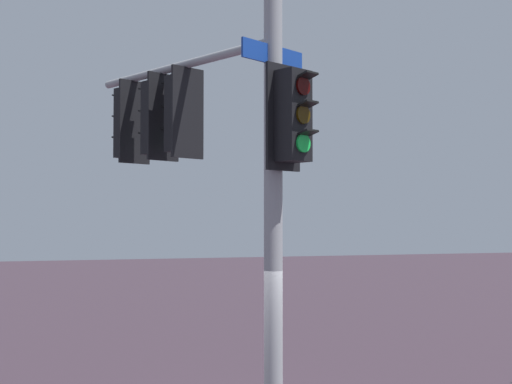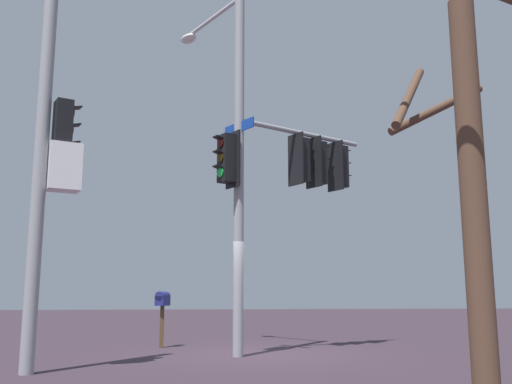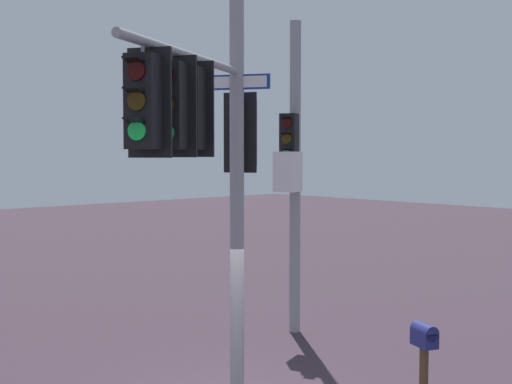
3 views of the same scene
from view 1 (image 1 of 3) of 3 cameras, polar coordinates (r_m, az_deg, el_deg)
main_signal_pole_assembly at (r=8.88m, az=-3.69°, el=8.13°), size 4.90×3.05×8.71m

